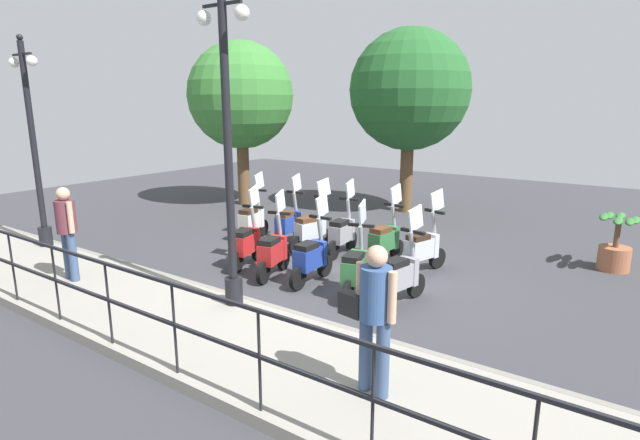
% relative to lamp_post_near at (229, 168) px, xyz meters
% --- Properties ---
extents(ground_plane, '(28.00, 28.00, 0.00)m').
position_rel_lamp_post_near_xyz_m(ground_plane, '(2.40, -0.27, -2.19)').
color(ground_plane, '#38383D').
extents(promenade_walkway, '(2.20, 20.00, 0.15)m').
position_rel_lamp_post_near_xyz_m(promenade_walkway, '(-0.75, -0.27, -2.11)').
color(promenade_walkway, gray).
rests_on(promenade_walkway, ground_plane).
extents(fence_railing, '(0.04, 16.03, 1.07)m').
position_rel_lamp_post_near_xyz_m(fence_railing, '(-1.80, -0.27, -1.29)').
color(fence_railing, black).
rests_on(fence_railing, promenade_walkway).
extents(lamp_post_near, '(0.26, 0.90, 4.57)m').
position_rel_lamp_post_near_xyz_m(lamp_post_near, '(0.00, 0.00, 0.00)').
color(lamp_post_near, black).
rests_on(lamp_post_near, promenade_walkway).
extents(lamp_post_far, '(0.26, 0.90, 4.22)m').
position_rel_lamp_post_near_xyz_m(lamp_post_far, '(0.00, 5.46, -0.17)').
color(lamp_post_far, black).
rests_on(lamp_post_far, promenade_walkway).
extents(pedestrian_with_bag, '(0.37, 0.66, 1.59)m').
position_rel_lamp_post_near_xyz_m(pedestrian_with_bag, '(-0.90, -2.84, -1.11)').
color(pedestrian_with_bag, '#384C70').
rests_on(pedestrian_with_bag, promenade_walkway).
extents(pedestrian_distant, '(0.36, 0.49, 1.59)m').
position_rel_lamp_post_near_xyz_m(pedestrian_distant, '(-0.81, 3.01, -1.11)').
color(pedestrian_distant, '#384C70').
rests_on(pedestrian_distant, promenade_walkway).
extents(tree_large, '(3.15, 3.15, 4.88)m').
position_rel_lamp_post_near_xyz_m(tree_large, '(6.19, 5.60, 1.10)').
color(tree_large, brown).
rests_on(tree_large, ground_plane).
extents(tree_distant, '(3.33, 3.33, 5.10)m').
position_rel_lamp_post_near_xyz_m(tree_distant, '(8.07, 1.01, 1.23)').
color(tree_distant, brown).
rests_on(tree_distant, ground_plane).
extents(potted_palm, '(1.06, 0.66, 1.05)m').
position_rel_lamp_post_near_xyz_m(potted_palm, '(5.51, -4.49, -1.74)').
color(potted_palm, '#9E5B3D').
rests_on(potted_palm, ground_plane).
extents(scooter_near_0, '(1.22, 0.49, 1.54)m').
position_rel_lamp_post_near_xyz_m(scooter_near_0, '(1.72, -1.90, -1.70)').
color(scooter_near_0, black).
rests_on(scooter_near_0, ground_plane).
extents(scooter_near_1, '(1.21, 0.51, 1.54)m').
position_rel_lamp_post_near_xyz_m(scooter_near_1, '(1.60, -1.16, -1.70)').
color(scooter_near_1, black).
rests_on(scooter_near_1, ground_plane).
extents(scooter_near_2, '(1.23, 0.44, 1.54)m').
position_rel_lamp_post_near_xyz_m(scooter_near_2, '(1.69, -0.22, -1.70)').
color(scooter_near_2, black).
rests_on(scooter_near_2, ground_plane).
extents(scooter_near_3, '(1.21, 0.51, 1.54)m').
position_rel_lamp_post_near_xyz_m(scooter_near_3, '(1.56, 0.54, -1.70)').
color(scooter_near_3, black).
rests_on(scooter_near_3, ground_plane).
extents(scooter_near_4, '(1.22, 0.50, 1.54)m').
position_rel_lamp_post_near_xyz_m(scooter_near_4, '(1.72, 1.33, -1.70)').
color(scooter_near_4, black).
rests_on(scooter_near_4, ground_plane).
extents(scooter_far_0, '(1.20, 0.55, 1.54)m').
position_rel_lamp_post_near_xyz_m(scooter_far_0, '(3.31, -1.59, -1.70)').
color(scooter_far_0, black).
rests_on(scooter_far_0, ground_plane).
extents(scooter_far_1, '(1.23, 0.45, 1.54)m').
position_rel_lamp_post_near_xyz_m(scooter_far_1, '(3.39, -0.76, -1.70)').
color(scooter_far_1, black).
rests_on(scooter_far_1, ground_plane).
extents(scooter_far_2, '(1.23, 0.44, 1.54)m').
position_rel_lamp_post_near_xyz_m(scooter_far_2, '(3.42, 0.23, -1.70)').
color(scooter_far_2, black).
rests_on(scooter_far_2, ground_plane).
extents(scooter_far_3, '(1.21, 0.52, 1.54)m').
position_rel_lamp_post_near_xyz_m(scooter_far_3, '(3.26, 0.90, -1.70)').
color(scooter_far_3, black).
rests_on(scooter_far_3, ground_plane).
extents(scooter_far_4, '(1.23, 0.44, 1.54)m').
position_rel_lamp_post_near_xyz_m(scooter_far_4, '(3.43, 1.65, -1.70)').
color(scooter_far_4, black).
rests_on(scooter_far_4, ground_plane).
extents(scooter_far_5, '(1.23, 0.46, 1.54)m').
position_rel_lamp_post_near_xyz_m(scooter_far_5, '(3.19, 2.53, -1.70)').
color(scooter_far_5, black).
rests_on(scooter_far_5, ground_plane).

